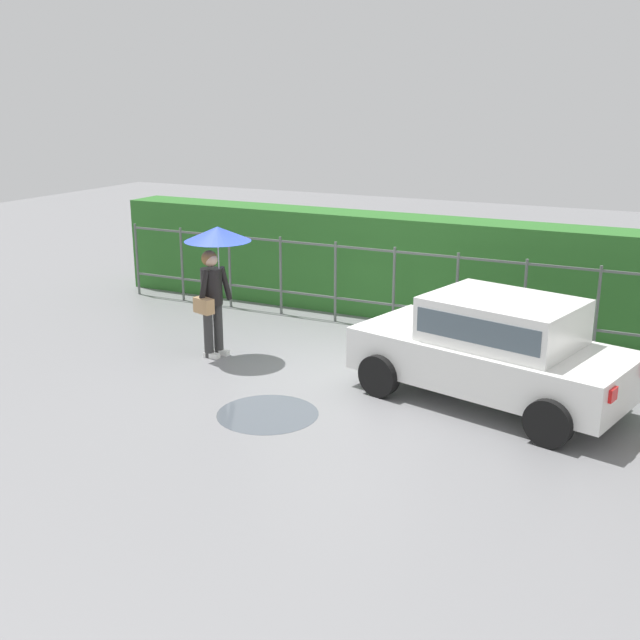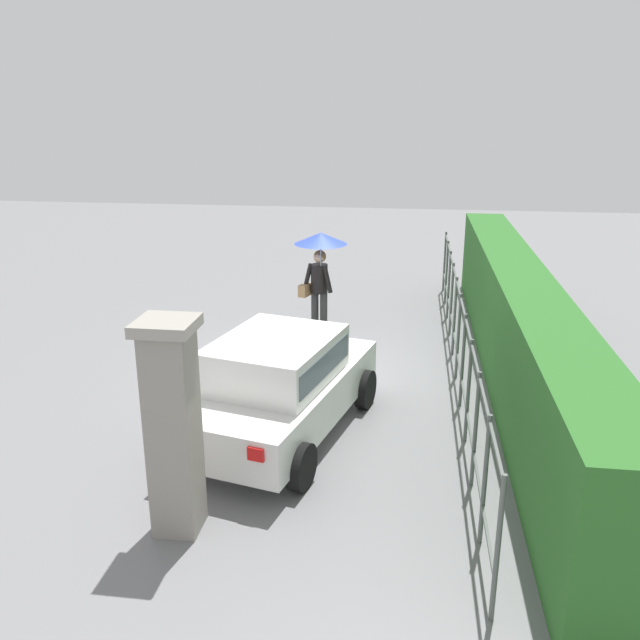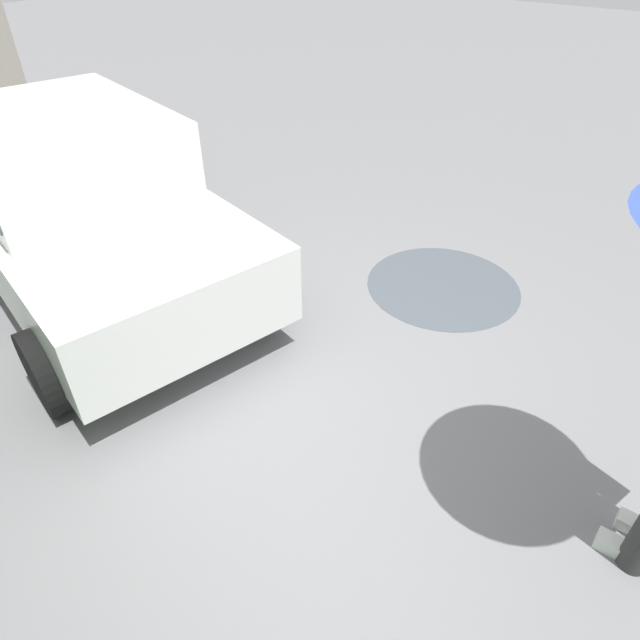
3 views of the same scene
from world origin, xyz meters
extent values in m
plane|color=slate|center=(0.00, 0.00, 0.00)|extent=(40.00, 40.00, 0.00)
cube|color=white|center=(2.36, -0.09, 0.58)|extent=(3.98, 2.48, 0.60)
cube|color=white|center=(2.50, -0.13, 1.18)|extent=(2.19, 1.85, 0.60)
cube|color=#4C5B66|center=(2.50, -0.13, 1.20)|extent=(2.05, 1.84, 0.33)
cylinder|color=black|center=(0.94, -0.61, 0.30)|extent=(0.63, 0.32, 0.60)
cylinder|color=black|center=(1.34, 1.02, 0.30)|extent=(0.63, 0.32, 0.60)
cylinder|color=black|center=(3.37, -1.20, 0.30)|extent=(0.63, 0.32, 0.60)
cube|color=red|center=(4.03, -1.07, 0.73)|extent=(0.11, 0.21, 0.16)
cube|color=white|center=(-2.02, -0.09, 0.04)|extent=(0.26, 0.10, 0.08)
cylinder|color=#4C545B|center=(-0.13, -1.86, 0.00)|extent=(1.35, 1.35, 0.00)
camera|label=1|loc=(4.70, -10.03, 4.06)|focal=43.40mm
camera|label=2|loc=(10.79, 1.62, 4.45)|focal=37.39mm
camera|label=3|loc=(-1.66, 2.09, 2.73)|focal=30.74mm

